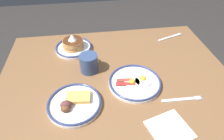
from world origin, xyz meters
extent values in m
cube|color=brown|center=(0.00, 0.00, 0.73)|extent=(1.16, 0.97, 0.05)
cylinder|color=brown|center=(-0.47, -0.38, 0.35)|extent=(0.07, 0.07, 0.71)
cylinder|color=brown|center=(0.47, -0.38, 0.35)|extent=(0.07, 0.07, 0.71)
cylinder|color=white|center=(0.21, -0.30, 0.76)|extent=(0.21, 0.21, 0.01)
torus|color=navy|center=(0.21, -0.30, 0.78)|extent=(0.21, 0.21, 0.01)
cylinder|color=tan|center=(0.21, -0.30, 0.78)|extent=(0.12, 0.12, 0.01)
cylinder|color=#D8974B|center=(0.21, -0.30, 0.79)|extent=(0.12, 0.12, 0.01)
cylinder|color=tan|center=(0.21, -0.30, 0.80)|extent=(0.12, 0.12, 0.01)
cylinder|color=tan|center=(0.21, -0.30, 0.81)|extent=(0.12, 0.12, 0.01)
cylinder|color=#4C2814|center=(0.21, -0.30, 0.82)|extent=(0.11, 0.11, 0.00)
cone|color=white|center=(0.21, -0.30, 0.84)|extent=(0.05, 0.05, 0.04)
cylinder|color=white|center=(-0.08, 0.03, 0.76)|extent=(0.25, 0.25, 0.01)
torus|color=navy|center=(-0.08, 0.03, 0.78)|extent=(0.25, 0.25, 0.01)
cylinder|color=white|center=(-0.12, 0.04, 0.77)|extent=(0.08, 0.08, 0.01)
sphere|color=yellow|center=(-0.12, 0.03, 0.78)|extent=(0.03, 0.03, 0.03)
cylinder|color=white|center=(-0.06, 0.04, 0.77)|extent=(0.07, 0.07, 0.01)
sphere|color=yellow|center=(-0.06, 0.04, 0.78)|extent=(0.03, 0.03, 0.03)
cube|color=#963B31|center=(-0.03, 0.02, 0.78)|extent=(0.08, 0.03, 0.01)
cube|color=#A72B27|center=(-0.03, 0.05, 0.78)|extent=(0.09, 0.04, 0.01)
cylinder|color=white|center=(0.21, 0.12, 0.76)|extent=(0.23, 0.23, 0.01)
torus|color=navy|center=(0.21, 0.12, 0.78)|extent=(0.23, 0.23, 0.01)
cube|color=#D9A451|center=(0.19, 0.10, 0.78)|extent=(0.11, 0.07, 0.02)
ellipsoid|color=brown|center=(0.24, 0.14, 0.78)|extent=(0.03, 0.02, 0.02)
ellipsoid|color=brown|center=(0.24, 0.14, 0.79)|extent=(0.05, 0.04, 0.04)
ellipsoid|color=brown|center=(0.24, 0.16, 0.79)|extent=(0.04, 0.03, 0.03)
cylinder|color=#334772|center=(0.13, -0.10, 0.80)|extent=(0.09, 0.09, 0.09)
torus|color=#334772|center=(0.12, -0.14, 0.80)|extent=(0.03, 0.07, 0.07)
cylinder|color=brown|center=(0.13, -0.10, 0.83)|extent=(0.08, 0.08, 0.01)
cube|color=white|center=(-0.15, 0.29, 0.76)|extent=(0.18, 0.18, 0.00)
cube|color=silver|center=(-0.40, -0.35, 0.76)|extent=(0.17, 0.07, 0.01)
cube|color=silver|center=(-0.48, -0.37, 0.76)|extent=(0.03, 0.01, 0.00)
cube|color=silver|center=(-0.48, -0.37, 0.76)|extent=(0.03, 0.01, 0.00)
cube|color=silver|center=(-0.48, -0.38, 0.76)|extent=(0.03, 0.01, 0.00)
cube|color=silver|center=(-0.48, -0.38, 0.76)|extent=(0.03, 0.01, 0.00)
cube|color=silver|center=(-0.26, 0.16, 0.76)|extent=(0.18, 0.02, 0.01)
cube|color=silver|center=(-0.34, 0.17, 0.76)|extent=(0.03, 0.00, 0.00)
cube|color=silver|center=(-0.34, 0.17, 0.76)|extent=(0.03, 0.00, 0.00)
cube|color=silver|center=(-0.34, 0.16, 0.76)|extent=(0.03, 0.00, 0.00)
cube|color=silver|center=(-0.34, 0.15, 0.76)|extent=(0.03, 0.00, 0.00)
camera|label=1|loc=(0.12, 0.67, 1.41)|focal=30.85mm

